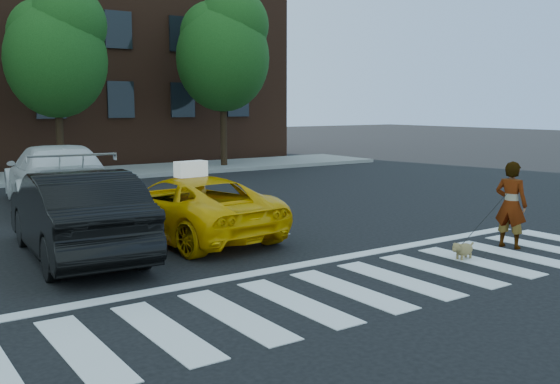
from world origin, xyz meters
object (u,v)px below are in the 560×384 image
(dog, at_px, (463,249))
(black_sedan, at_px, (77,214))
(tree_mid, at_px, (57,47))
(tree_right, at_px, (223,46))
(taxi, at_px, (187,207))
(woman, at_px, (511,205))
(white_suv, at_px, (56,175))

(dog, bearing_deg, black_sedan, 142.42)
(tree_mid, distance_m, tree_right, 7.01)
(taxi, distance_m, woman, 6.47)
(black_sedan, bearing_deg, tree_right, -124.96)
(taxi, relative_size, white_suv, 0.80)
(taxi, bearing_deg, tree_right, -128.38)
(taxi, height_order, white_suv, white_suv)
(tree_mid, relative_size, white_suv, 1.21)
(taxi, relative_size, woman, 2.77)
(taxi, bearing_deg, black_sedan, 3.68)
(white_suv, bearing_deg, woman, 126.93)
(white_suv, xyz_separation_m, dog, (4.30, -10.29, -0.66))
(white_suv, bearing_deg, black_sedan, 85.26)
(tree_mid, distance_m, dog, 17.52)
(tree_mid, xyz_separation_m, dog, (2.37, -16.72, -4.66))
(woman, bearing_deg, white_suv, 15.11)
(tree_mid, distance_m, white_suv, 7.81)
(taxi, bearing_deg, woman, 131.24)
(tree_right, xyz_separation_m, taxi, (-7.83, -12.18, -4.61))
(tree_mid, xyz_separation_m, taxi, (-0.83, -12.18, -4.20))
(tree_mid, height_order, tree_right, tree_right)
(tree_mid, xyz_separation_m, woman, (3.89, -16.60, -4.01))
(taxi, bearing_deg, white_suv, -84.79)
(tree_mid, relative_size, black_sedan, 1.48)
(woman, bearing_deg, tree_mid, -1.48)
(taxi, distance_m, white_suv, 5.87)
(black_sedan, relative_size, white_suv, 0.82)
(dog, bearing_deg, tree_right, 73.42)
(tree_right, distance_m, dog, 18.07)
(tree_right, relative_size, white_suv, 1.32)
(black_sedan, bearing_deg, woman, 154.70)
(dog, bearing_deg, taxi, 124.08)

